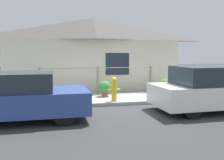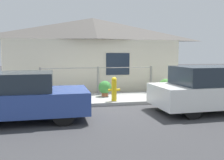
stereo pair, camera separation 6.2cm
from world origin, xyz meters
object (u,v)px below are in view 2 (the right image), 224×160
fire_hydrant (114,88)px  potted_plant_corner (166,86)px  car_right (212,89)px  potted_plant_near_hydrant (105,88)px  potted_plant_by_fence (33,90)px  car_left (19,97)px

fire_hydrant → potted_plant_corner: bearing=21.6°
car_right → potted_plant_near_hydrant: car_right is taller
car_right → potted_plant_by_fence: size_ratio=8.00×
car_left → car_right: size_ratio=0.94×
car_right → fire_hydrant: car_right is taller
potted_plant_by_fence → fire_hydrant: bearing=-28.9°
fire_hydrant → potted_plant_by_fence: (-3.01, 1.66, -0.19)m
fire_hydrant → car_left: bearing=-151.4°
potted_plant_near_hydrant → car_left: bearing=-137.0°
car_left → potted_plant_corner: size_ratio=5.60×
car_right → potted_plant_by_fence: car_right is taller
fire_hydrant → potted_plant_corner: fire_hydrant is taller
potted_plant_near_hydrant → car_right: bearing=-41.4°
car_left → fire_hydrant: 3.46m
potted_plant_near_hydrant → potted_plant_corner: (2.60, -0.06, 0.01)m
fire_hydrant → potted_plant_near_hydrant: size_ratio=1.39×
potted_plant_near_hydrant → potted_plant_corner: 2.60m
fire_hydrant → car_right: bearing=-29.9°
potted_plant_near_hydrant → potted_plant_by_fence: bearing=167.4°
car_right → potted_plant_by_fence: bearing=148.9°
potted_plant_by_fence → potted_plant_corner: (5.44, -0.69, 0.09)m
car_left → potted_plant_near_hydrant: size_ratio=5.87×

